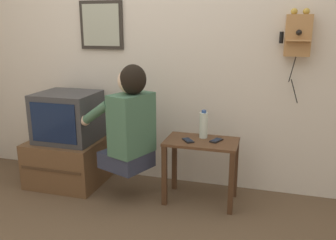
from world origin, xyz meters
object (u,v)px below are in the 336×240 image
object	(u,v)px
wall_phone_antique	(298,35)
cell_phone_held	(188,140)
person	(129,121)
television	(68,117)
cell_phone_spare	(216,140)
framed_picture	(101,25)
water_bottle	(204,125)

from	to	relation	value
wall_phone_antique	cell_phone_held	world-z (taller)	wall_phone_antique
person	television	distance (m)	0.70
cell_phone_held	cell_phone_spare	bearing A→B (deg)	-20.59
framed_picture	television	bearing A→B (deg)	-125.15
wall_phone_antique	framed_picture	xyz separation A→B (m)	(-1.71, 0.04, 0.07)
television	cell_phone_held	xyz separation A→B (m)	(1.14, -0.07, -0.10)
person	cell_phone_held	bearing A→B (deg)	-55.64
cell_phone_spare	water_bottle	world-z (taller)	water_bottle
cell_phone_held	television	bearing A→B (deg)	140.22
television	wall_phone_antique	size ratio (longest dim) A/B	0.71
person	cell_phone_held	distance (m)	0.51
cell_phone_spare	framed_picture	bearing A→B (deg)	-172.80
person	cell_phone_held	xyz separation A→B (m)	(0.47, 0.11, -0.16)
framed_picture	cell_phone_spare	size ratio (longest dim) A/B	3.15
cell_phone_held	cell_phone_spare	distance (m)	0.23
cell_phone_spare	water_bottle	size ratio (longest dim) A/B	0.58
framed_picture	cell_phone_spare	world-z (taller)	framed_picture
framed_picture	water_bottle	size ratio (longest dim) A/B	1.83
wall_phone_antique	cell_phone_held	bearing A→B (deg)	-156.94
person	television	xyz separation A→B (m)	(-0.67, 0.17, -0.06)
television	framed_picture	xyz separation A→B (m)	(0.22, 0.32, 0.81)
cell_phone_spare	person	bearing A→B (deg)	-143.39
wall_phone_antique	water_bottle	bearing A→B (deg)	-163.04
cell_phone_held	cell_phone_spare	world-z (taller)	same
person	cell_phone_spare	bearing A→B (deg)	-54.67
wall_phone_antique	cell_phone_held	xyz separation A→B (m)	(-0.79, -0.34, -0.83)
water_bottle	television	bearing A→B (deg)	-177.21
wall_phone_antique	cell_phone_held	size ratio (longest dim) A/B	5.46
wall_phone_antique	water_bottle	distance (m)	1.02
cell_phone_held	water_bottle	distance (m)	0.19
wall_phone_antique	cell_phone_spare	distance (m)	1.05
framed_picture	cell_phone_spare	distance (m)	1.49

